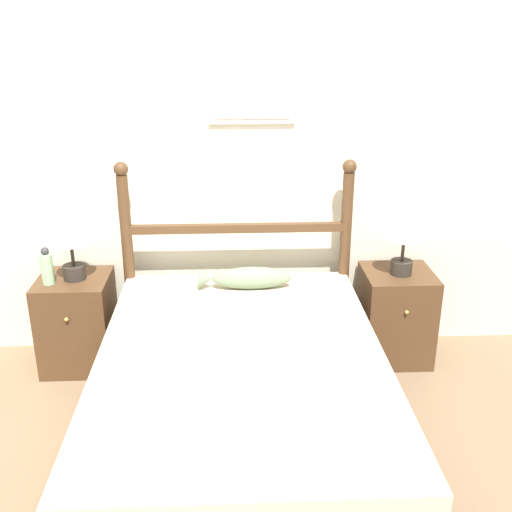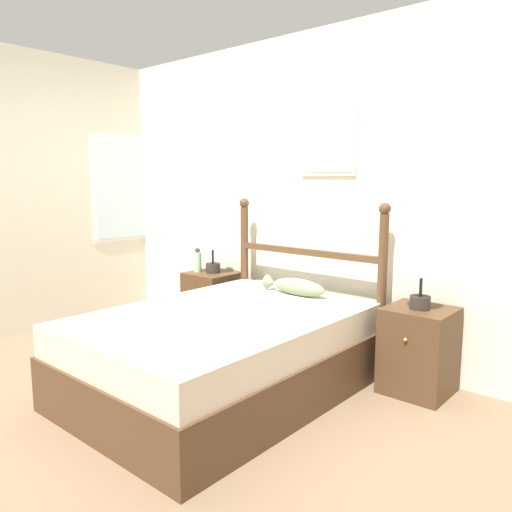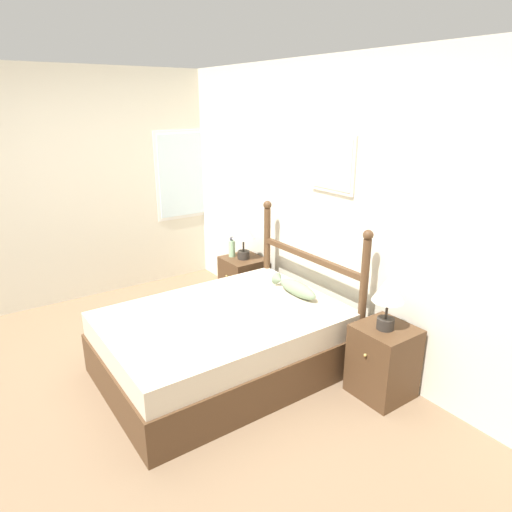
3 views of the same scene
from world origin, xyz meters
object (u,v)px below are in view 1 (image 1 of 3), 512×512
at_px(nightstand_left, 78,322).
at_px(bottle, 47,267).
at_px(table_lamp_right, 405,228).
at_px(nightstand_right, 395,315).
at_px(fish_pillow, 246,278).
at_px(table_lamp_left, 70,232).
at_px(bed, 242,402).

distance_m(nightstand_left, bottle, 0.41).
height_order(nightstand_left, table_lamp_right, table_lamp_right).
xyz_separation_m(table_lamp_right, bottle, (-2.07, -0.05, -0.19)).
bearing_deg(nightstand_right, fish_pillow, -172.63).
distance_m(table_lamp_right, bottle, 2.08).
distance_m(table_lamp_left, fish_pillow, 1.04).
bearing_deg(bed, table_lamp_right, 40.14).
bearing_deg(nightstand_left, nightstand_right, 0.00).
bearing_deg(bed, nightstand_left, 139.00).
xyz_separation_m(nightstand_left, table_lamp_right, (1.95, -0.02, 0.58)).
distance_m(nightstand_left, nightstand_right, 1.95).
height_order(bed, fish_pillow, fish_pillow).
relative_size(table_lamp_right, fish_pillow, 0.79).
distance_m(bed, table_lamp_left, 1.41).
bearing_deg(table_lamp_left, nightstand_right, 0.18).
height_order(table_lamp_right, fish_pillow, table_lamp_right).
distance_m(nightstand_left, table_lamp_left, 0.58).
bearing_deg(nightstand_right, bottle, -178.12).
bearing_deg(bottle, nightstand_right, 1.88).
bearing_deg(bottle, table_lamp_left, 24.70).
bearing_deg(bottle, nightstand_left, 30.17).
xyz_separation_m(nightstand_right, table_lamp_right, (0.00, -0.02, 0.58)).
xyz_separation_m(nightstand_left, bottle, (-0.12, -0.07, 0.39)).
height_order(nightstand_left, fish_pillow, fish_pillow).
bearing_deg(nightstand_left, table_lamp_left, -18.22).
distance_m(table_lamp_left, bottle, 0.24).
relative_size(nightstand_left, bottle, 2.57).
bearing_deg(table_lamp_right, bed, -139.86).
bearing_deg(fish_pillow, table_lamp_right, 5.97).
height_order(nightstand_right, fish_pillow, fish_pillow).
distance_m(bed, table_lamp_right, 1.41).
xyz_separation_m(bed, table_lamp_left, (-0.96, 0.84, 0.60)).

